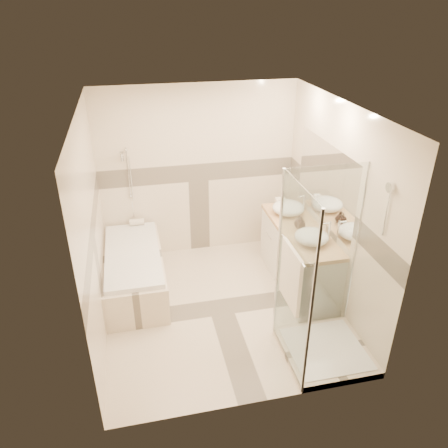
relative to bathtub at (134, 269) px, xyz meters
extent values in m
cube|color=beige|center=(1.02, -0.65, -0.31)|extent=(2.80, 3.00, 0.01)
cube|color=silver|center=(1.02, -0.65, 2.20)|extent=(2.80, 3.00, 0.01)
cube|color=beige|center=(1.02, 0.85, 0.94)|extent=(2.80, 0.01, 2.50)
cube|color=beige|center=(1.02, -2.15, 0.94)|extent=(2.80, 0.01, 2.50)
cube|color=beige|center=(-0.38, -0.65, 0.94)|extent=(0.01, 3.00, 2.50)
cube|color=beige|center=(2.43, -0.65, 0.94)|extent=(0.01, 3.00, 2.50)
cube|color=white|center=(2.41, -0.35, 1.14)|extent=(0.01, 1.60, 1.00)
cylinder|color=silver|center=(0.05, 0.82, 1.04)|extent=(0.02, 0.02, 0.70)
cube|color=beige|center=(0.00, 0.00, -0.06)|extent=(0.75, 1.70, 0.50)
cube|color=white|center=(0.00, 0.00, 0.22)|extent=(0.69, 1.60, 0.06)
ellipsoid|color=white|center=(0.00, 0.00, 0.17)|extent=(0.56, 1.40, 0.16)
cube|color=silver|center=(2.15, -0.35, 0.09)|extent=(0.55, 1.60, 0.80)
cylinder|color=silver|center=(1.86, -0.75, 0.24)|extent=(0.01, 0.24, 0.01)
cylinder|color=silver|center=(1.86, 0.05, 0.24)|extent=(0.01, 0.24, 0.01)
cube|color=tan|center=(2.15, -0.35, 0.52)|extent=(0.57, 1.62, 0.05)
cube|color=beige|center=(1.97, -1.70, -0.27)|extent=(0.90, 0.90, 0.08)
cube|color=white|center=(1.97, -1.70, -0.22)|extent=(0.80, 0.80, 0.01)
cube|color=white|center=(1.53, -1.70, 0.73)|extent=(0.01, 0.90, 2.00)
cube|color=white|center=(1.97, -1.26, 0.73)|extent=(0.90, 0.01, 2.00)
cylinder|color=silver|center=(1.52, -2.15, 0.73)|extent=(0.03, 0.03, 2.00)
cylinder|color=silver|center=(1.52, -1.25, 0.73)|extent=(0.03, 0.03, 2.00)
cylinder|color=silver|center=(2.42, -1.25, 0.73)|extent=(0.03, 0.03, 2.00)
cylinder|color=silver|center=(2.38, -1.70, 1.64)|extent=(0.03, 0.10, 0.10)
cylinder|color=silver|center=(1.49, -1.70, 1.09)|extent=(0.02, 0.60, 0.02)
cube|color=white|center=(1.49, -1.70, 0.79)|extent=(0.04, 0.48, 0.62)
ellipsoid|color=white|center=(2.13, 0.08, 0.63)|extent=(0.44, 0.44, 0.17)
ellipsoid|color=white|center=(2.13, -0.73, 0.63)|extent=(0.41, 0.41, 0.16)
cylinder|color=silver|center=(2.35, 0.08, 0.67)|extent=(0.03, 0.03, 0.25)
cylinder|color=silver|center=(2.31, 0.08, 0.78)|extent=(0.09, 0.02, 0.02)
cylinder|color=silver|center=(2.35, -0.73, 0.67)|extent=(0.03, 0.03, 0.26)
cylinder|color=silver|center=(2.31, -0.73, 0.78)|extent=(0.09, 0.02, 0.02)
imported|color=black|center=(2.13, -0.39, 0.63)|extent=(0.08, 0.08, 0.17)
imported|color=black|center=(2.13, -0.32, 0.62)|extent=(0.16, 0.16, 0.16)
cube|color=white|center=(2.13, 0.37, 0.58)|extent=(0.16, 0.24, 0.07)
cylinder|color=white|center=(0.09, 0.75, 0.30)|extent=(0.21, 0.09, 0.09)
camera|label=1|loc=(0.12, -4.95, 3.19)|focal=35.00mm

